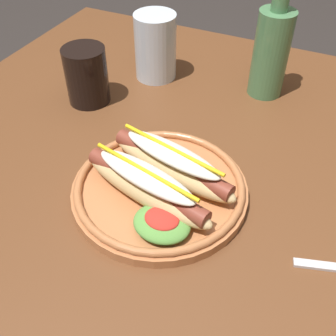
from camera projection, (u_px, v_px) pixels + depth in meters
The scene contains 5 objects.
dining_table at pixel (228, 201), 0.75m from camera, with size 1.19×0.90×0.74m.
hot_dog_plate at pixel (160, 184), 0.61m from camera, with size 0.27×0.27×0.08m.
soda_cup at pixel (87, 75), 0.78m from camera, with size 0.08×0.08×0.11m, color black.
water_cup at pixel (155, 47), 0.84m from camera, with size 0.09×0.09×0.14m, color silver.
glass_bottle at pixel (272, 49), 0.77m from camera, with size 0.07×0.07×0.25m.
Camera 1 is at (0.11, -0.51, 1.20)m, focal length 43.38 mm.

